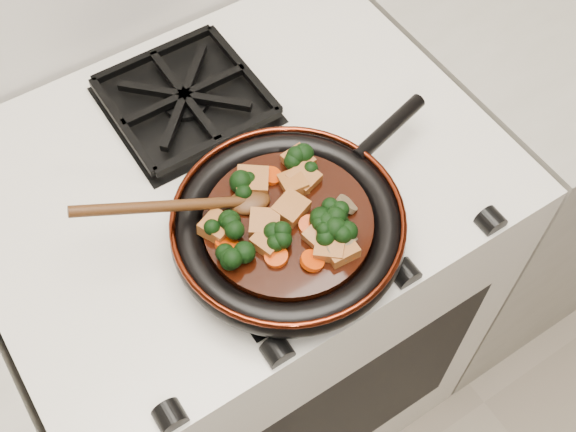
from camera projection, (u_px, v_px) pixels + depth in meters
stove at (247, 301)px, 1.43m from camera, size 0.76×0.60×0.90m
burner_grate_front at (284, 230)px, 0.98m from camera, size 0.23×0.23×0.03m
burner_grate_back at (185, 99)px, 1.11m from camera, size 0.23×0.23×0.03m
skillet at (289, 226)px, 0.95m from camera, size 0.43×0.31×0.05m
braising_sauce at (288, 225)px, 0.94m from camera, size 0.22×0.22×0.02m
tofu_cube_0 at (304, 178)px, 0.96m from camera, size 0.04×0.05×0.02m
tofu_cube_1 at (267, 243)px, 0.91m from camera, size 0.04×0.04×0.02m
tofu_cube_2 at (341, 250)px, 0.90m from camera, size 0.04×0.04×0.02m
tofu_cube_3 at (291, 209)px, 0.93m from camera, size 0.05×0.05×0.02m
tofu_cube_4 at (320, 236)px, 0.91m from camera, size 0.04×0.04×0.02m
tofu_cube_5 at (298, 161)px, 0.98m from camera, size 0.04×0.04×0.02m
tofu_cube_6 at (330, 247)px, 0.90m from camera, size 0.06×0.05×0.03m
tofu_cube_7 at (252, 181)px, 0.96m from camera, size 0.06×0.06×0.03m
tofu_cube_8 at (217, 227)px, 0.92m from camera, size 0.05×0.05×0.02m
tofu_cube_9 at (265, 224)px, 0.92m from camera, size 0.05×0.05×0.03m
tofu_cube_10 at (293, 184)px, 0.96m from camera, size 0.04×0.04×0.02m
tofu_cube_11 at (217, 227)px, 0.92m from camera, size 0.04×0.04×0.02m
broccoli_floret_0 at (340, 230)px, 0.91m from camera, size 0.07×0.07×0.06m
broccoli_floret_1 at (330, 234)px, 0.91m from camera, size 0.07×0.08×0.07m
broccoli_floret_2 at (301, 164)px, 0.97m from camera, size 0.08×0.08×0.05m
broccoli_floret_3 at (241, 186)px, 0.95m from camera, size 0.09×0.09×0.06m
broccoli_floret_4 at (231, 252)px, 0.90m from camera, size 0.07×0.08×0.06m
broccoli_floret_5 at (277, 236)px, 0.91m from camera, size 0.07×0.07×0.08m
broccoli_floret_6 at (223, 232)px, 0.91m from camera, size 0.08×0.08×0.07m
broccoli_floret_7 at (335, 214)px, 0.93m from camera, size 0.07×0.07×0.06m
broccoli_floret_8 at (328, 226)px, 0.92m from camera, size 0.09×0.08×0.07m
carrot_coin_0 at (312, 261)px, 0.90m from camera, size 0.03×0.03×0.02m
carrot_coin_1 at (276, 257)px, 0.90m from camera, size 0.03×0.03×0.01m
carrot_coin_2 at (309, 225)px, 0.92m from camera, size 0.03×0.03×0.01m
carrot_coin_3 at (348, 250)px, 0.90m from camera, size 0.03×0.03×0.02m
carrot_coin_4 at (227, 244)px, 0.91m from camera, size 0.03×0.03×0.02m
carrot_coin_5 at (272, 176)px, 0.97m from camera, size 0.03×0.03×0.02m
mushroom_slice_0 at (338, 251)px, 0.90m from camera, size 0.04×0.04×0.02m
mushroom_slice_1 at (345, 241)px, 0.91m from camera, size 0.03×0.03×0.03m
mushroom_slice_2 at (347, 204)px, 0.94m from camera, size 0.03×0.03×0.03m
wooden_spoon at (202, 204)px, 0.92m from camera, size 0.15×0.07×0.23m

